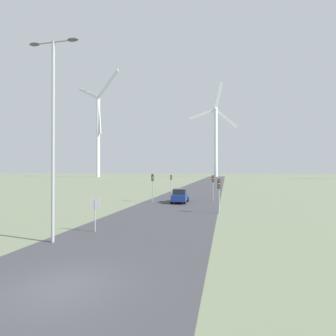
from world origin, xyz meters
TOP-DOWN VIEW (x-y plane):
  - ground_plane at (0.00, 0.00)m, footprint 600.00×600.00m
  - road_surface at (0.00, 48.00)m, footprint 10.00×240.00m
  - streetlamp at (-4.14, 5.11)m, footprint 3.25×0.32m
  - stop_sign_near at (-3.00, 8.04)m, footprint 0.81×0.07m
  - traffic_light_post_near_left at (-3.71, 24.91)m, footprint 0.28×0.34m
  - traffic_light_post_near_right at (5.11, 17.62)m, footprint 0.28×0.34m
  - traffic_light_post_mid_left at (-4.16, 39.08)m, footprint 0.28×0.33m
  - traffic_light_post_mid_right at (4.04, 27.63)m, footprint 0.28×0.34m
  - car_approaching at (-0.04, 25.00)m, footprint 2.01×4.19m
  - wind_turbine_far_left at (-70.73, 138.36)m, footprint 35.71×18.07m
  - wind_turbine_left at (-0.47, 156.22)m, footprint 29.84×2.60m

SIDE VIEW (x-z plane):
  - ground_plane at x=0.00m, z-range 0.00..0.00m
  - road_surface at x=0.00m, z-range 0.00..0.01m
  - car_approaching at x=-0.04m, z-range 0.00..1.83m
  - stop_sign_near at x=-3.00m, z-range 0.47..2.83m
  - traffic_light_post_mid_left at x=-4.16m, z-range 0.78..4.09m
  - traffic_light_post_near_right at x=5.11m, z-range 0.78..4.13m
  - traffic_light_post_mid_right at x=4.04m, z-range 0.83..4.34m
  - traffic_light_post_near_left at x=-3.71m, z-range 0.87..4.58m
  - streetlamp at x=-4.14m, z-range 1.33..13.23m
  - wind_turbine_left at x=-0.47m, z-range -3.55..55.25m
  - wind_turbine_far_left at x=-70.73m, z-range -0.83..61.12m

